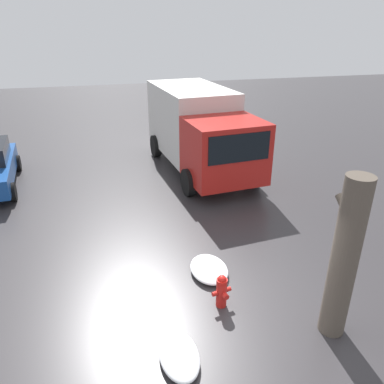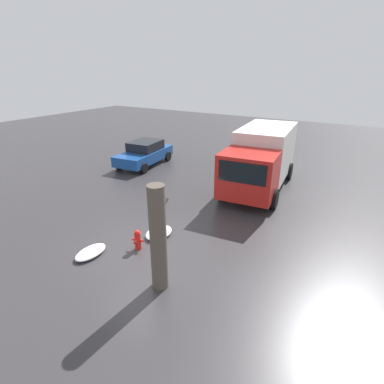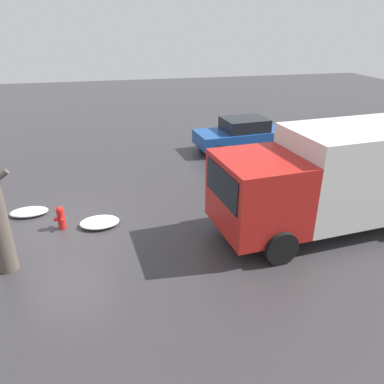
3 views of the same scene
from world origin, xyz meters
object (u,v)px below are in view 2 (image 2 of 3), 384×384
Objects in this scene: tree_trunk at (158,239)px; delivery_truck at (261,157)px; parked_car at (144,153)px; fire_hydrant at (138,239)px.

delivery_truck is (8.75, 0.14, 0.05)m from tree_trunk.
parked_car is (0.05, 7.57, -0.86)m from delivery_truck.
delivery_truck is at bearing 155.94° from fire_hydrant.
fire_hydrant is at bearing 57.74° from tree_trunk.
parked_car is at bearing -5.75° from delivery_truck.
fire_hydrant is 7.90m from delivery_truck.
fire_hydrant is at bearing 72.54° from delivery_truck.
parked_car reaches higher than fire_hydrant.
delivery_truck reaches higher than fire_hydrant.
tree_trunk reaches higher than delivery_truck.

